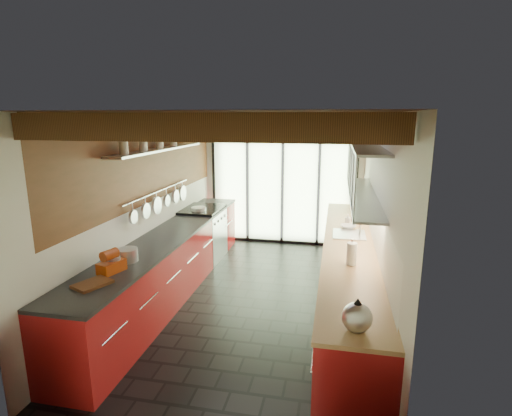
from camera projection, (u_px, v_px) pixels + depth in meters
name	position (u px, v px, depth m)	size (l,w,h in m)	color
ground	(256.00, 299.00, 5.74)	(5.50, 5.50, 0.00)	black
room_shell	(256.00, 186.00, 5.37)	(5.50, 5.50, 5.50)	silver
ceiling_beams	(261.00, 124.00, 5.55)	(3.14, 5.06, 4.90)	#593316
glass_door	(283.00, 163.00, 7.94)	(2.95, 0.10, 2.90)	#C6EAAD
left_counter	(171.00, 262.00, 5.89)	(0.68, 5.00, 0.92)	#AA1719
range_stove	(203.00, 234.00, 7.27)	(0.66, 0.90, 0.97)	silver
right_counter	(348.00, 276.00, 5.39)	(0.68, 5.00, 0.92)	#AA1719
sink_assembly	(350.00, 232.00, 5.66)	(0.45, 0.52, 0.43)	silver
upper_cabinets_right	(365.00, 171.00, 5.33)	(0.34, 3.00, 3.00)	silver
left_wall_fixtures	(161.00, 169.00, 5.87)	(0.28, 2.60, 0.96)	silver
stand_mixer	(112.00, 263.00, 4.30)	(0.24, 0.32, 0.26)	#AC3C0D
pot_large	(127.00, 255.00, 4.62)	(0.24, 0.24, 0.15)	silver
pot_small	(199.00, 210.00, 6.96)	(0.26, 0.26, 0.10)	silver
cutting_board	(92.00, 284.00, 3.97)	(0.24, 0.34, 0.03)	brown
kettle	(357.00, 316.00, 3.11)	(0.26, 0.31, 0.28)	silver
paper_towel	(352.00, 254.00, 4.49)	(0.14, 0.14, 0.31)	white
soap_bottle	(348.00, 219.00, 6.20)	(0.07, 0.08, 0.17)	silver
bowl	(348.00, 227.00, 5.98)	(0.23, 0.23, 0.06)	silver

